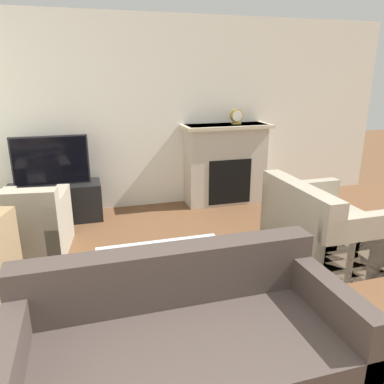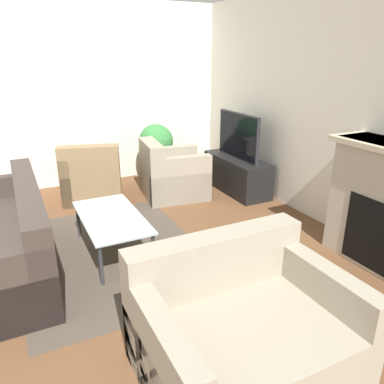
{
  "view_description": "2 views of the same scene",
  "coord_description": "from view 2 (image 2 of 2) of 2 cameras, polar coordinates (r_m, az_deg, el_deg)",
  "views": [
    {
      "loc": [
        -0.69,
        -1.0,
        1.91
      ],
      "look_at": [
        0.4,
        2.73,
        0.68
      ],
      "focal_mm": 35.0,
      "sensor_mm": 36.0,
      "label": 1
    },
    {
      "loc": [
        3.34,
        1.1,
        1.95
      ],
      "look_at": [
        0.46,
        2.53,
        0.75
      ],
      "focal_mm": 35.0,
      "sensor_mm": 36.0,
      "label": 2
    }
  ],
  "objects": [
    {
      "name": "area_rug",
      "position": [
        4.03,
        -12.17,
        -8.98
      ],
      "size": [
        2.33,
        1.77,
        0.0
      ],
      "color": "#4C4238",
      "rests_on": "ground_plane"
    },
    {
      "name": "armchair_accent",
      "position": [
        5.33,
        -3.06,
        2.37
      ],
      "size": [
        0.84,
        0.94,
        0.82
      ],
      "rotation": [
        0.0,
        0.0,
        3.01
      ],
      "color": "#9E937F",
      "rests_on": "ground_plane"
    },
    {
      "name": "tv_stand",
      "position": [
        5.62,
        6.84,
        2.71
      ],
      "size": [
        1.19,
        0.46,
        0.51
      ],
      "color": "black",
      "rests_on": "ground_plane"
    },
    {
      "name": "wall_back",
      "position": [
        4.74,
        18.52,
        12.12
      ],
      "size": [
        8.02,
        0.06,
        2.7
      ],
      "color": "silver",
      "rests_on": "ground_plane"
    },
    {
      "name": "wall_left",
      "position": [
        6.01,
        -16.4,
        13.91
      ],
      "size": [
        0.06,
        7.37,
        2.7
      ],
      "color": "silver",
      "rests_on": "ground_plane"
    },
    {
      "name": "tv",
      "position": [
        5.47,
        7.07,
        8.5
      ],
      "size": [
        0.95,
        0.06,
        0.65
      ],
      "color": "#232328",
      "rests_on": "tv_stand"
    },
    {
      "name": "armchair_by_window",
      "position": [
        5.49,
        -14.93,
        2.2
      ],
      "size": [
        1.07,
        0.99,
        0.82
      ],
      "rotation": [
        0.0,
        0.0,
        -1.85
      ],
      "color": "#8C704C",
      "rests_on": "ground_plane"
    },
    {
      "name": "coffee_table",
      "position": [
        3.87,
        -12.2,
        -4.11
      ],
      "size": [
        1.13,
        0.57,
        0.41
      ],
      "color": "#333338",
      "rests_on": "ground_plane"
    },
    {
      "name": "potted_plant",
      "position": [
        5.92,
        -5.48,
        7.12
      ],
      "size": [
        0.54,
        0.54,
        0.92
      ],
      "color": "#47474C",
      "rests_on": "ground_plane"
    },
    {
      "name": "couch_loveseat",
      "position": [
        2.56,
        7.59,
        -20.39
      ],
      "size": [
        0.99,
        1.28,
        0.82
      ],
      "rotation": [
        0.0,
        0.0,
        1.57
      ],
      "color": "#9E937F",
      "rests_on": "ground_plane"
    }
  ]
}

